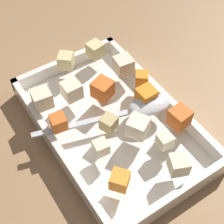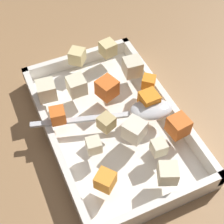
% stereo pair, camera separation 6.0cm
% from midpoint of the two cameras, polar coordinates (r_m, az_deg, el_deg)
% --- Properties ---
extents(ground_plane, '(4.00, 4.00, 0.00)m').
position_cam_midpoint_polar(ground_plane, '(0.64, -4.35, -3.59)').
color(ground_plane, '#936D47').
extents(baking_dish, '(0.37, 0.24, 0.04)m').
position_cam_midpoint_polar(baking_dish, '(0.63, -2.71, -2.48)').
color(baking_dish, white).
rests_on(baking_dish, ground_plane).
extents(carrot_chunk_corner_sw, '(0.04, 0.04, 0.03)m').
position_cam_midpoint_polar(carrot_chunk_corner_sw, '(0.59, 8.39, -1.05)').
color(carrot_chunk_corner_sw, orange).
rests_on(carrot_chunk_corner_sw, baking_dish).
extents(carrot_chunk_mid_right, '(0.03, 0.03, 0.02)m').
position_cam_midpoint_polar(carrot_chunk_mid_right, '(0.65, 2.39, 5.50)').
color(carrot_chunk_mid_right, orange).
rests_on(carrot_chunk_mid_right, baking_dish).
extents(carrot_chunk_front_center, '(0.04, 0.04, 0.03)m').
position_cam_midpoint_polar(carrot_chunk_front_center, '(0.63, -4.32, 3.72)').
color(carrot_chunk_front_center, orange).
rests_on(carrot_chunk_front_center, baking_dish).
extents(carrot_chunk_heap_side, '(0.04, 0.04, 0.03)m').
position_cam_midpoint_polar(carrot_chunk_heap_side, '(0.53, -2.05, -11.55)').
color(carrot_chunk_heap_side, orange).
rests_on(carrot_chunk_heap_side, baking_dish).
extents(carrot_chunk_back_center, '(0.03, 0.03, 0.03)m').
position_cam_midpoint_polar(carrot_chunk_back_center, '(0.60, -11.81, -1.89)').
color(carrot_chunk_back_center, orange).
rests_on(carrot_chunk_back_center, baking_dish).
extents(carrot_chunk_near_right, '(0.03, 0.03, 0.03)m').
position_cam_midpoint_polar(carrot_chunk_near_right, '(0.62, 2.98, 2.52)').
color(carrot_chunk_near_right, orange).
rests_on(carrot_chunk_near_right, baking_dish).
extents(potato_chunk_heap_top, '(0.02, 0.02, 0.02)m').
position_cam_midpoint_polar(potato_chunk_heap_top, '(0.57, 5.81, -4.95)').
color(potato_chunk_heap_top, beige).
rests_on(potato_chunk_heap_top, baking_dish).
extents(potato_chunk_far_right, '(0.03, 0.03, 0.03)m').
position_cam_midpoint_polar(potato_chunk_far_right, '(0.71, -5.30, 10.25)').
color(potato_chunk_far_right, '#E0CC89').
rests_on(potato_chunk_far_right, baking_dish).
extents(potato_chunk_mid_left, '(0.04, 0.04, 0.03)m').
position_cam_midpoint_polar(potato_chunk_mid_left, '(0.54, 7.97, -8.88)').
color(potato_chunk_mid_left, beige).
rests_on(potato_chunk_mid_left, baking_dish).
extents(potato_chunk_rim_edge, '(0.04, 0.04, 0.03)m').
position_cam_midpoint_polar(potato_chunk_rim_edge, '(0.63, -14.33, 2.04)').
color(potato_chunk_rim_edge, beige).
rests_on(potato_chunk_rim_edge, baking_dish).
extents(potato_chunk_near_left, '(0.03, 0.03, 0.03)m').
position_cam_midpoint_polar(potato_chunk_near_left, '(0.64, -9.48, 3.48)').
color(potato_chunk_near_left, beige).
rests_on(potato_chunk_near_left, baking_dish).
extents(potato_chunk_center, '(0.03, 0.03, 0.02)m').
position_cam_midpoint_polar(potato_chunk_center, '(0.56, -4.97, -6.09)').
color(potato_chunk_center, beige).
rests_on(potato_chunk_center, baking_dish).
extents(potato_chunk_far_left, '(0.04, 0.04, 0.03)m').
position_cam_midpoint_polar(potato_chunk_far_left, '(0.70, -10.21, 8.32)').
color(potato_chunk_far_left, '#E0CC89').
rests_on(potato_chunk_far_left, baking_dish).
extents(potato_chunk_corner_se, '(0.03, 0.03, 0.03)m').
position_cam_midpoint_polar(potato_chunk_corner_se, '(0.58, -3.75, -2.15)').
color(potato_chunk_corner_se, tan).
rests_on(potato_chunk_corner_se, baking_dish).
extents(parsnip_chunk_corner_nw, '(0.04, 0.04, 0.03)m').
position_cam_midpoint_polar(parsnip_chunk_corner_nw, '(0.67, -0.67, 7.71)').
color(parsnip_chunk_corner_nw, beige).
rests_on(parsnip_chunk_corner_nw, baking_dish).
extents(parsnip_chunk_under_handle, '(0.05, 0.05, 0.03)m').
position_cam_midpoint_polar(parsnip_chunk_under_handle, '(0.57, 1.39, -2.65)').
color(parsnip_chunk_under_handle, silver).
rests_on(parsnip_chunk_under_handle, baking_dish).
extents(serving_spoon, '(0.10, 0.25, 0.02)m').
position_cam_midpoint_polar(serving_spoon, '(0.61, 2.30, 0.73)').
color(serving_spoon, silver).
rests_on(serving_spoon, baking_dish).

